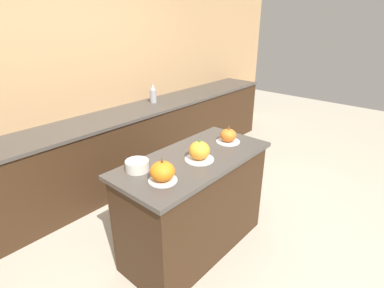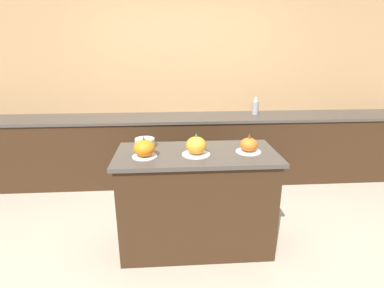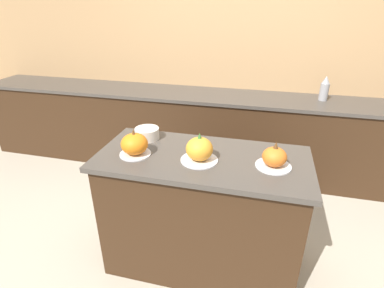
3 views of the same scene
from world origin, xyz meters
name	(u,v)px [view 3 (image 3 of 3)]	position (x,y,z in m)	size (l,w,h in m)	color
ground_plane	(201,260)	(0.00, 0.00, 0.00)	(12.00, 12.00, 0.00)	#BCB29E
wall_back	(237,57)	(0.00, 1.78, 1.25)	(8.00, 0.06, 2.50)	tan
kitchen_island	(202,213)	(0.00, 0.00, 0.46)	(1.38, 0.65, 0.92)	#382314
back_counter	(229,134)	(0.00, 1.45, 0.45)	(6.00, 0.60, 0.90)	#382314
pumpkin_cake_left	(134,145)	(-0.43, -0.08, 0.99)	(0.20, 0.20, 0.18)	silver
pumpkin_cake_center	(199,150)	(-0.01, -0.06, 0.99)	(0.24, 0.24, 0.19)	silver
pumpkin_cake_right	(274,158)	(0.44, -0.02, 0.98)	(0.22, 0.22, 0.17)	silver
bottle_tall	(325,89)	(0.93, 1.53, 1.02)	(0.09, 0.09, 0.25)	#99999E
mixing_bowl	(147,133)	(-0.45, 0.17, 0.96)	(0.17, 0.17, 0.08)	beige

